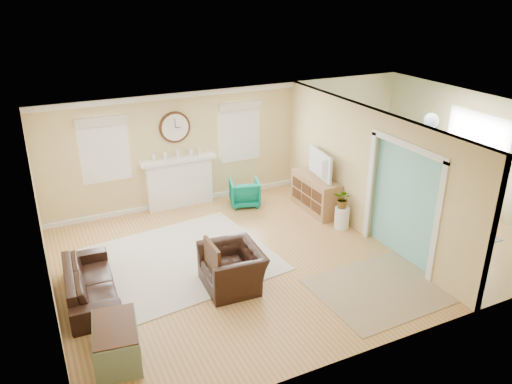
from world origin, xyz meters
TOP-DOWN VIEW (x-y plane):
  - floor at (0.00, 0.00)m, footprint 9.00×9.00m
  - wall_back at (0.00, 3.00)m, footprint 9.00×0.02m
  - wall_front at (0.00, -3.00)m, footprint 9.00×0.02m
  - wall_left at (-4.50, 0.00)m, footprint 0.02×6.00m
  - wall_right at (4.50, 0.00)m, footprint 0.02×6.00m
  - ceiling at (0.00, 0.00)m, footprint 9.00×6.00m
  - partition at (1.51, 0.28)m, footprint 0.17×6.00m
  - fireplace at (-1.50, 2.88)m, footprint 1.70×0.30m
  - wall_clock at (-1.50, 2.97)m, footprint 0.70×0.07m
  - window_left at (-3.05, 2.95)m, footprint 1.05×0.13m
  - window_right at (0.05, 2.95)m, footprint 1.05×0.13m
  - french_doors at (4.45, 0.00)m, footprint 0.06×1.70m
  - pendant at (3.00, 0.00)m, footprint 0.30×0.30m
  - rug_cream at (-2.27, 0.51)m, footprint 3.58×3.20m
  - rug_jute at (0.50, -1.87)m, footprint 2.21×1.83m
  - rug_grey at (2.70, -0.14)m, footprint 2.25×2.82m
  - sofa at (-3.94, -0.00)m, footprint 0.85×1.97m
  - eames_chair at (-1.71, -0.68)m, footprint 0.99×1.12m
  - green_chair at (-0.14, 2.28)m, footprint 0.81×0.82m
  - trunk at (-3.84, -1.64)m, footprint 0.72×1.04m
  - credenza at (1.17, 1.33)m, footprint 0.48×1.40m
  - tv at (1.15, 1.33)m, footprint 0.26×1.05m
  - garden_stool at (1.21, 0.33)m, footprint 0.31×0.31m
  - potted_plant at (1.21, 0.33)m, footprint 0.47×0.49m
  - dining_table at (2.70, -0.14)m, footprint 1.27×2.01m
  - dining_chair_n at (2.65, 1.03)m, footprint 0.48×0.48m
  - dining_chair_s at (2.73, -1.16)m, footprint 0.46×0.46m
  - dining_chair_w at (2.12, -0.22)m, footprint 0.51×0.51m
  - dining_chair_e at (3.31, -0.06)m, footprint 0.54×0.54m

SIDE VIEW (x-z plane):
  - floor at x=0.00m, z-range 0.00..0.00m
  - rug_grey at x=2.70m, z-range 0.00..0.01m
  - rug_jute at x=0.50m, z-range 0.00..0.01m
  - rug_cream at x=-2.27m, z-range 0.00..0.02m
  - garden_stool at x=1.21m, z-range 0.00..0.46m
  - trunk at x=-3.84m, z-range 0.00..0.55m
  - sofa at x=-3.94m, z-range 0.00..0.56m
  - green_chair at x=-0.14m, z-range 0.00..0.61m
  - dining_table at x=2.70m, z-range 0.00..0.67m
  - eames_chair at x=-1.71m, z-range 0.00..0.70m
  - credenza at x=1.17m, z-range 0.00..0.80m
  - dining_chair_s at x=2.73m, z-range 0.07..0.95m
  - dining_chair_n at x=2.65m, z-range 0.08..0.97m
  - dining_chair_w at x=2.12m, z-range 0.08..0.99m
  - dining_chair_e at x=3.31m, z-range 0.09..1.10m
  - fireplace at x=-1.50m, z-range 0.01..1.18m
  - potted_plant at x=1.21m, z-range 0.46..0.87m
  - french_doors at x=4.45m, z-range 0.00..2.20m
  - tv at x=1.15m, z-range 0.80..1.40m
  - wall_back at x=0.00m, z-range 0.00..2.60m
  - wall_front at x=0.00m, z-range 0.00..2.60m
  - wall_left at x=-4.50m, z-range 0.00..2.60m
  - wall_right at x=4.50m, z-range 0.00..2.60m
  - partition at x=1.51m, z-range 0.06..2.66m
  - window_left at x=-3.05m, z-range 0.95..2.37m
  - window_right at x=0.05m, z-range 0.95..2.37m
  - wall_clock at x=-1.50m, z-range 1.50..2.20m
  - pendant at x=3.00m, z-range 1.93..2.48m
  - ceiling at x=0.00m, z-range 2.59..2.61m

